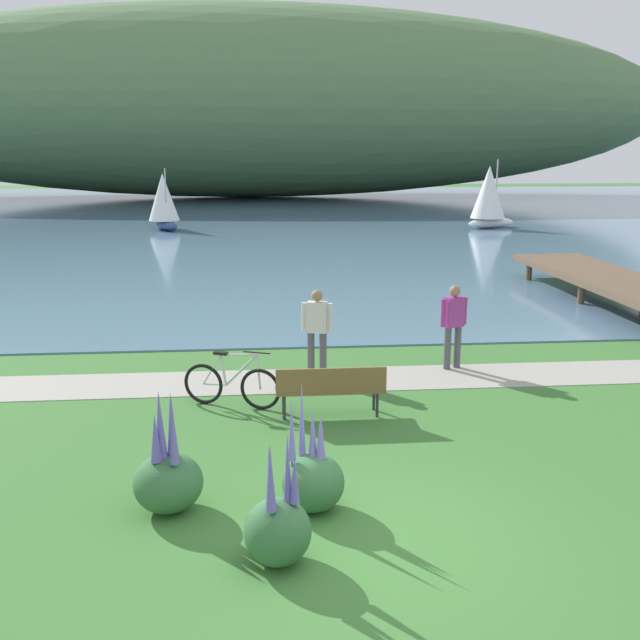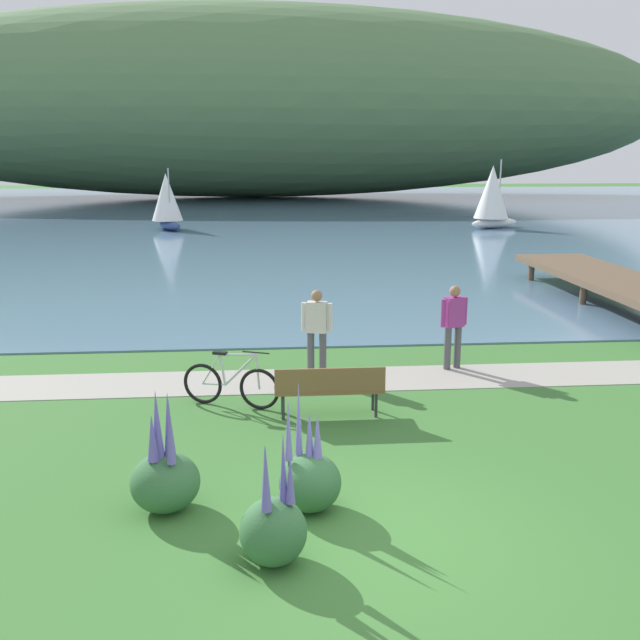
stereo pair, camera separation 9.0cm
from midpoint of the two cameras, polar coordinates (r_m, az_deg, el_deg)
ground_plane at (r=8.33m, az=4.38°, el=-17.30°), size 200.00×200.00×0.00m
bay_water at (r=55.38m, az=-3.52°, el=8.79°), size 180.00×80.00×0.04m
distant_hillside at (r=74.55m, az=-5.52°, el=17.03°), size 87.68×28.00×18.57m
shoreline_path at (r=13.62m, az=0.54°, el=-4.85°), size 60.00×1.50×0.01m
park_bench_near_camera at (r=11.61m, az=0.99°, el=-5.40°), size 1.80×0.48×0.88m
bicycle_leaning_near_bench at (r=12.21m, az=-7.00°, el=-5.17°), size 1.67×0.69×1.01m
person_at_shoreline at (r=14.33m, az=10.93°, el=-0.14°), size 0.58×0.33×1.71m
person_on_the_grass at (r=13.63m, az=-0.08°, el=-0.59°), size 0.59×0.31×1.71m
echium_bush_closest_to_camera at (r=8.74m, az=-0.54°, el=-12.72°), size 0.76×0.76×1.62m
echium_bush_beside_closest at (r=7.73m, az=-3.44°, el=-16.41°), size 0.72×0.72×1.46m
echium_bush_mid_cluster at (r=8.91m, az=-12.13°, el=-12.30°), size 0.84×0.84×1.55m
sailboat_nearest_to_shore at (r=41.83m, az=-12.20°, el=9.40°), size 2.34×3.05×3.49m
sailboat_mid_bay at (r=42.89m, az=13.82°, el=9.69°), size 3.46×2.64×3.95m
pier_dock at (r=22.03m, az=22.95°, el=2.90°), size 2.40×10.00×0.80m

